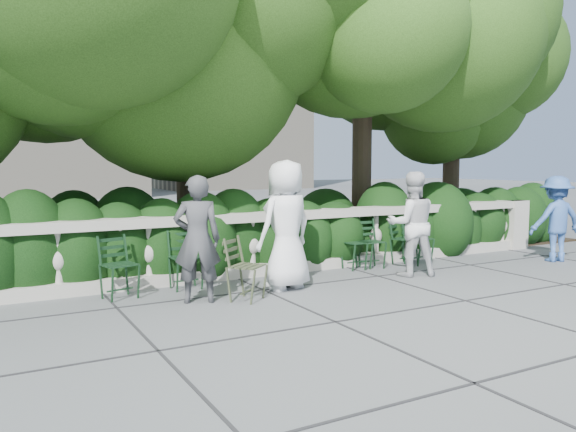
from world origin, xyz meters
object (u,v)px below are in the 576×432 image
chair_c (375,270)px  chair_e (362,270)px  chair_d (413,265)px  person_woman_grey (197,239)px  chair_a (125,301)px  person_older_blue (556,219)px  person_casual_man (412,224)px  chair_b (190,291)px  chair_f (424,265)px  chair_weathered (257,302)px  person_businessman (286,225)px

chair_c → chair_e: (-0.23, 0.05, 0.00)m
chair_d → person_woman_grey: bearing=170.7°
chair_a → chair_e: size_ratio=1.00×
chair_d → person_older_blue: size_ratio=0.55×
chair_a → chair_d: 4.95m
person_older_blue → person_woman_grey: bearing=13.2°
person_casual_man → chair_b: bearing=11.8°
chair_f → person_older_blue: 2.59m
chair_weathered → person_older_blue: person_older_blue is taller
chair_f → person_older_blue: (2.34, -0.82, 0.77)m
chair_e → chair_weathered: size_ratio=1.00×
chair_weathered → person_casual_man: 2.99m
chair_d → chair_f: bearing=-49.8°
chair_e → person_casual_man: (0.44, -0.70, 0.82)m
chair_a → person_casual_man: 4.43m
chair_b → chair_c: 3.21m
person_businessman → chair_d: bearing=177.1°
chair_weathered → person_casual_man: bearing=-31.8°
chair_a → chair_b: (0.91, 0.13, 0.00)m
person_older_blue → person_businessman: bearing=11.2°
person_businessman → person_casual_man: person_businessman is taller
chair_a → person_casual_man: bearing=-20.0°
person_woman_grey → chair_d: bearing=-151.6°
chair_d → person_casual_man: person_casual_man is taller
chair_d → person_businessman: person_businessman is taller
chair_b → person_woman_grey: size_ratio=0.52×
person_casual_man → chair_a: bearing=15.7°
chair_f → person_casual_man: (-0.80, -0.56, 0.82)m
chair_weathered → person_businessman: bearing=-3.8°
chair_a → chair_d: (4.95, 0.15, 0.00)m
chair_f → person_businessman: size_ratio=0.46×
person_woman_grey → chair_c: bearing=-149.4°
chair_a → person_woman_grey: 1.25m
chair_weathered → person_businessman: (0.68, 0.48, 0.90)m
chair_b → chair_c: (3.21, 0.01, 0.00)m
chair_f → person_casual_man: bearing=-155.5°
chair_b → chair_d: size_ratio=1.00×
chair_c → chair_weathered: 2.84m
chair_a → chair_f: (5.12, 0.04, 0.00)m
chair_a → person_casual_man: person_casual_man is taller
chair_d → person_woman_grey: size_ratio=0.52×
chair_f → chair_weathered: size_ratio=1.00×
chair_c → person_casual_man: bearing=-67.3°
chair_weathered → person_woman_grey: (-0.67, 0.34, 0.81)m
chair_d → person_older_blue: 2.79m
person_casual_man → chair_d: bearing=-110.8°
chair_b → person_businessman: person_businessman is taller
chair_e → person_businessman: size_ratio=0.46×
chair_a → chair_weathered: size_ratio=1.00×
chair_c → person_businessman: person_businessman is taller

